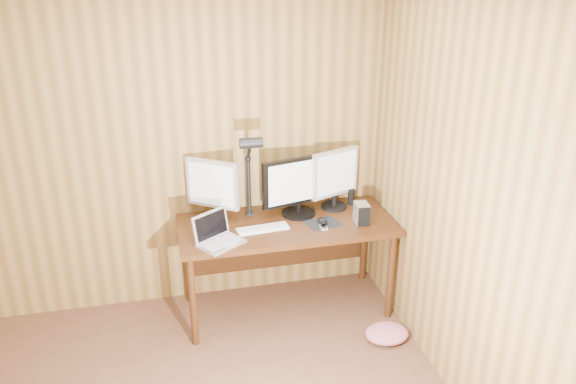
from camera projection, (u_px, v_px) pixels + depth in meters
name	position (u px, v px, depth m)	size (l,w,h in m)	color
room_shell	(157.00, 303.00, 2.33)	(4.00, 4.00, 4.00)	brown
desk	(284.00, 233.00, 4.29)	(1.60, 0.70, 0.75)	#3E1F0D
monitor_center	(299.00, 185.00, 4.23)	(0.58, 0.26, 0.46)	black
monitor_left	(213.00, 188.00, 4.14)	(0.36, 0.28, 0.47)	black
monitor_right	(335.00, 177.00, 4.34)	(0.41, 0.20, 0.48)	black
laptop	(217.00, 236.00, 3.87)	(0.38, 0.36, 0.21)	silver
keyboard	(263.00, 229.00, 4.07)	(0.39, 0.15, 0.02)	white
mousepad	(323.00, 223.00, 4.17)	(0.23, 0.19, 0.00)	black
mouse	(323.00, 221.00, 4.16)	(0.07, 0.11, 0.04)	black
hard_drive	(362.00, 213.00, 4.16)	(0.10, 0.15, 0.15)	silver
phone	(323.00, 227.00, 4.10)	(0.06, 0.10, 0.01)	silver
speaker	(351.00, 197.00, 4.47)	(0.05, 0.05, 0.12)	black
desk_lamp	(250.00, 165.00, 4.07)	(0.16, 0.23, 0.71)	black
fabric_pile	(387.00, 333.00, 4.08)	(0.32, 0.26, 0.10)	#C86179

